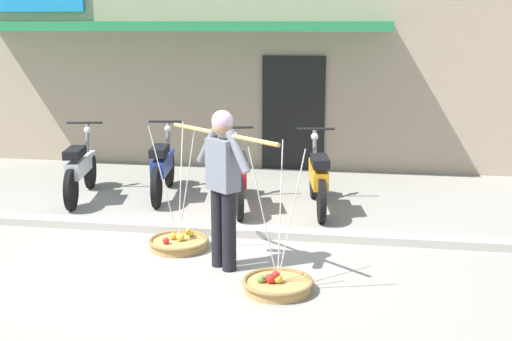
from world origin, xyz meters
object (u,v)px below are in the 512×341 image
at_px(motorcycle_third_in_row, 237,176).
at_px(motorcycle_end_of_row, 318,178).
at_px(fruit_vendor, 223,179).
at_px(fruit_basket_right_side, 179,242).
at_px(fruit_basket_left_side, 277,284).
at_px(motorcycle_second_in_row, 163,167).
at_px(motorcycle_nearest_shop, 80,169).

distance_m(motorcycle_third_in_row, motorcycle_end_of_row, 1.13).
bearing_deg(fruit_vendor, fruit_basket_right_side, 141.54).
xyz_separation_m(fruit_vendor, fruit_basket_left_side, (0.64, -0.51, -0.90)).
xyz_separation_m(fruit_basket_left_side, fruit_basket_right_side, (-1.29, 1.03, -0.00)).
relative_size(fruit_vendor, motorcycle_second_in_row, 0.94).
xyz_separation_m(motorcycle_second_in_row, motorcycle_third_in_row, (1.21, -0.40, 0.00)).
height_order(fruit_basket_left_side, motorcycle_end_of_row, fruit_basket_left_side).
bearing_deg(motorcycle_third_in_row, motorcycle_second_in_row, 161.79).
height_order(fruit_vendor, fruit_basket_left_side, fruit_vendor).
height_order(fruit_basket_right_side, motorcycle_nearest_shop, fruit_basket_right_side).
bearing_deg(motorcycle_second_in_row, motorcycle_third_in_row, -18.21).
bearing_deg(motorcycle_nearest_shop, fruit_basket_left_side, -40.98).
relative_size(fruit_basket_right_side, motorcycle_nearest_shop, 0.81).
relative_size(fruit_basket_right_side, motorcycle_third_in_row, 0.81).
bearing_deg(motorcycle_end_of_row, fruit_basket_left_side, -93.67).
relative_size(fruit_basket_left_side, motorcycle_nearest_shop, 0.81).
bearing_deg(fruit_basket_right_side, motorcycle_second_in_row, 111.65).
bearing_deg(motorcycle_second_in_row, fruit_basket_right_side, -68.35).
relative_size(fruit_vendor, motorcycle_end_of_row, 0.94).
height_order(motorcycle_nearest_shop, motorcycle_third_in_row, same).
bearing_deg(motorcycle_third_in_row, motorcycle_end_of_row, 3.00).
height_order(motorcycle_second_in_row, motorcycle_end_of_row, same).
height_order(fruit_basket_right_side, motorcycle_third_in_row, fruit_basket_right_side).
height_order(fruit_basket_left_side, motorcycle_second_in_row, fruit_basket_left_side).
xyz_separation_m(fruit_basket_right_side, motorcycle_third_in_row, (0.34, 1.78, 0.38)).
bearing_deg(motorcycle_third_in_row, fruit_basket_right_side, -100.90).
height_order(motorcycle_third_in_row, motorcycle_end_of_row, same).
relative_size(fruit_basket_left_side, motorcycle_second_in_row, 0.80).
bearing_deg(fruit_basket_left_side, fruit_vendor, 141.45).
bearing_deg(motorcycle_second_in_row, fruit_basket_left_side, -56.08).
height_order(fruit_basket_right_side, motorcycle_second_in_row, fruit_basket_right_side).
bearing_deg(fruit_basket_left_side, fruit_basket_right_side, 141.49).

